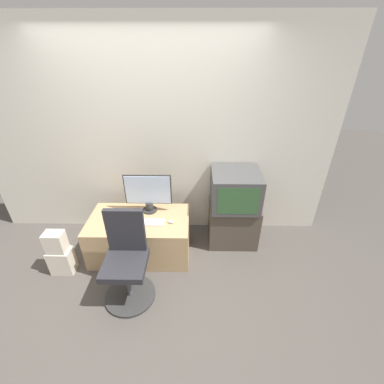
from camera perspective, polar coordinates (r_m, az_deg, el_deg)
ground_plane at (r=2.93m, az=-10.11°, el=-23.01°), size 12.00×12.00×0.00m
wall_back at (r=3.23m, az=-8.21°, el=11.64°), size 4.40×0.05×2.60m
desk at (r=3.27m, az=-11.33°, el=-9.50°), size 1.19×0.67×0.52m
side_stand at (r=3.42m, az=9.05°, el=-6.74°), size 0.62×0.47×0.56m
main_monitor at (r=3.09m, az=-9.71°, el=-0.15°), size 0.56×0.18×0.49m
keyboard at (r=3.02m, az=-9.36°, el=-6.66°), size 0.33×0.13×0.01m
mouse at (r=2.98m, az=-4.70°, el=-6.60°), size 0.06×0.04×0.04m
crt_tv at (r=3.15m, az=9.54°, el=0.63°), size 0.57×0.56×0.44m
office_chair at (r=2.73m, az=-14.28°, el=-15.22°), size 0.52×0.52×0.98m
cardboard_box_lower at (r=3.39m, az=-26.92°, el=-13.47°), size 0.25×0.17×0.31m
cardboard_box_upper at (r=3.22m, az=-28.09°, el=-9.81°), size 0.21×0.15×0.25m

